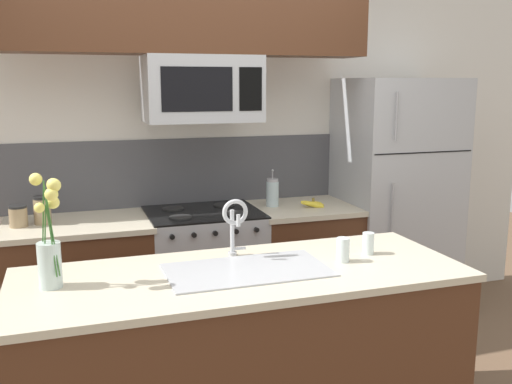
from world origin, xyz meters
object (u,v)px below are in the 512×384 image
banana_bunch (313,204)px  flower_vase (50,248)px  french_press (272,193)px  drinking_glass (343,250)px  stove_range (204,276)px  microwave (202,89)px  refrigerator (393,199)px  sink_faucet (235,220)px  storage_jar_tall (18,216)px  spare_glass (368,243)px  storage_jar_medium (42,210)px

banana_bunch → flower_vase: 2.08m
banana_bunch → french_press: size_ratio=0.71×
banana_bunch → drinking_glass: 1.27m
stove_range → banana_bunch: size_ratio=4.87×
microwave → refrigerator: size_ratio=0.41×
stove_range → sink_faucet: (-0.08, -1.04, 0.65)m
storage_jar_tall → french_press: 1.69m
banana_bunch → sink_faucet: sink_faucet is taller
stove_range → flower_vase: bearing=-128.5°
spare_glass → drinking_glass: bearing=-157.7°
stove_range → sink_faucet: size_ratio=3.04×
french_press → flower_vase: bearing=-139.6°
microwave → sink_faucet: (-0.08, -1.02, -0.63)m
sink_faucet → spare_glass: 0.70m
storage_jar_tall → storage_jar_medium: 0.14m
flower_vase → storage_jar_tall: bearing=100.2°
banana_bunch → sink_faucet: (-0.87, -0.98, 0.18)m
spare_glass → flower_vase: flower_vase is taller
storage_jar_tall → microwave: bearing=-0.8°
stove_range → spare_glass: bearing=-63.7°
refrigerator → french_press: size_ratio=6.79×
storage_jar_tall → spare_glass: (1.75, -1.19, -0.01)m
french_press → flower_vase: size_ratio=0.54×
banana_bunch → flower_vase: flower_vase is taller
storage_jar_medium → banana_bunch: 1.81m
storage_jar_tall → drinking_glass: bearing=-38.8°
storage_jar_medium → refrigerator: bearing=-0.1°
banana_bunch → sink_faucet: size_ratio=0.62×
stove_range → storage_jar_tall: size_ratio=7.09×
spare_glass → microwave: bearing=116.7°
refrigerator → french_press: 0.98m
flower_vase → spare_glass: bearing=0.1°
flower_vase → stove_range: bearing=51.5°
storage_jar_tall → stove_range: bearing=0.2°
storage_jar_medium → flower_vase: size_ratio=0.36×
storage_jar_medium → french_press: size_ratio=0.66×
microwave → drinking_glass: 1.52m
microwave → drinking_glass: (0.41, -1.25, -0.77)m
stove_range → flower_vase: flower_vase is taller
french_press → drinking_glass: size_ratio=2.20×
storage_jar_tall → storage_jar_medium: (0.14, 0.03, 0.02)m
microwave → drinking_glass: microwave is taller
stove_range → refrigerator: bearing=0.8°
storage_jar_tall → storage_jar_medium: bearing=11.4°
flower_vase → refrigerator: bearing=26.4°
stove_range → sink_faucet: bearing=-94.5°
storage_jar_tall → sink_faucet: bearing=-43.7°
storage_jar_tall → banana_bunch: storage_jar_tall is taller
stove_range → drinking_glass: (0.41, -1.27, 0.51)m
banana_bunch → flower_vase: (-1.74, -1.13, 0.16)m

